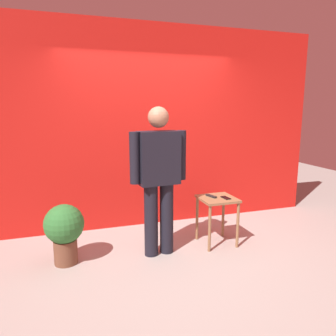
# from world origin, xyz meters

# --- Properties ---
(ground_plane) EXTENTS (12.00, 12.00, 0.00)m
(ground_plane) POSITION_xyz_m (0.00, 0.00, 0.00)
(ground_plane) COLOR #9E9991
(back_wall_red) EXTENTS (5.37, 0.12, 2.90)m
(back_wall_red) POSITION_xyz_m (0.00, 1.35, 1.45)
(back_wall_red) COLOR red
(back_wall_red) RESTS_ON ground_plane
(standing_person) EXTENTS (0.70, 0.27, 1.75)m
(standing_person) POSITION_xyz_m (-0.15, 0.28, 0.98)
(standing_person) COLOR black
(standing_person) RESTS_ON ground_plane
(side_table) EXTENTS (0.45, 0.45, 0.62)m
(side_table) POSITION_xyz_m (0.64, 0.32, 0.50)
(side_table) COLOR olive
(side_table) RESTS_ON ground_plane
(cell_phone) EXTENTS (0.08, 0.15, 0.01)m
(cell_phone) POSITION_xyz_m (0.73, 0.27, 0.62)
(cell_phone) COLOR black
(cell_phone) RESTS_ON side_table
(tv_remote) EXTENTS (0.09, 0.18, 0.02)m
(tv_remote) POSITION_xyz_m (0.58, 0.38, 0.63)
(tv_remote) COLOR black
(tv_remote) RESTS_ON side_table
(potted_plant) EXTENTS (0.44, 0.44, 0.69)m
(potted_plant) POSITION_xyz_m (-1.22, 0.36, 0.41)
(potted_plant) COLOR brown
(potted_plant) RESTS_ON ground_plane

